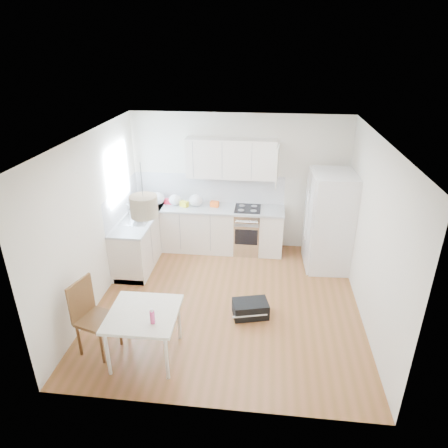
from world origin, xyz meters
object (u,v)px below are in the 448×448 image
(gym_bag, at_px, (250,309))
(refrigerator, at_px, (330,221))
(dining_table, at_px, (143,317))
(dining_chair, at_px, (97,318))

(gym_bag, bearing_deg, refrigerator, 37.71)
(refrigerator, height_order, dining_table, refrigerator)
(dining_table, distance_m, gym_bag, 1.77)
(dining_chair, height_order, gym_bag, dining_chair)
(dining_table, xyz_separation_m, gym_bag, (1.35, 1.02, -0.51))
(dining_table, bearing_deg, gym_bag, 36.35)
(refrigerator, bearing_deg, dining_chair, -143.64)
(dining_table, relative_size, dining_chair, 0.86)
(refrigerator, distance_m, gym_bag, 2.31)
(dining_chair, xyz_separation_m, gym_bag, (2.01, 0.99, -0.41))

